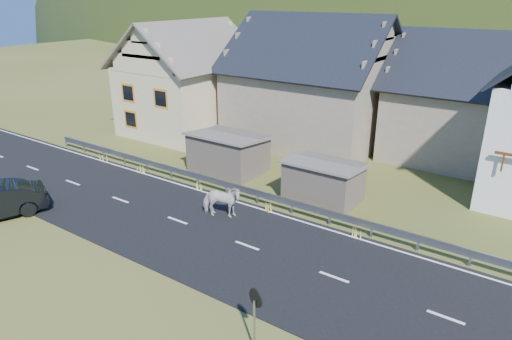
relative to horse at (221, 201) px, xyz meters
The scene contains 12 objects.
ground 2.25m from the horse, 135.02° to the right, with size 160.00×160.00×0.00m, color #374616.
road 2.24m from the horse, 135.02° to the right, with size 60.00×7.00×0.04m, color black.
lane_markings 2.23m from the horse, 135.02° to the right, with size 60.00×6.60×0.01m, color silver.
guardrail 2.67m from the horse, 123.69° to the left, with size 28.10×0.09×0.75m.
shed_left 6.12m from the horse, 124.64° to the left, with size 4.30×3.30×2.40m, color brown.
shed_right 5.45m from the horse, 56.24° to the left, with size 3.80×2.90×2.20m, color brown.
house_cream 15.96m from the horse, 137.48° to the left, with size 7.80×9.80×8.30m.
house_stone_a 14.26m from the horse, 100.36° to the left, with size 10.80×9.80×8.90m.
house_stone_b 17.59m from the horse, 64.14° to the left, with size 9.80×8.80×8.10m.
conifer_patch 122.45m from the horse, 117.49° to the left, with size 76.00×50.00×28.00m, color black.
horse is the anchor object (origin of this frame).
traffic_mirror 8.72m from the horse, 44.80° to the right, with size 0.57×0.24×2.11m.
Camera 1 is at (13.77, -13.52, 9.95)m, focal length 32.00 mm.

